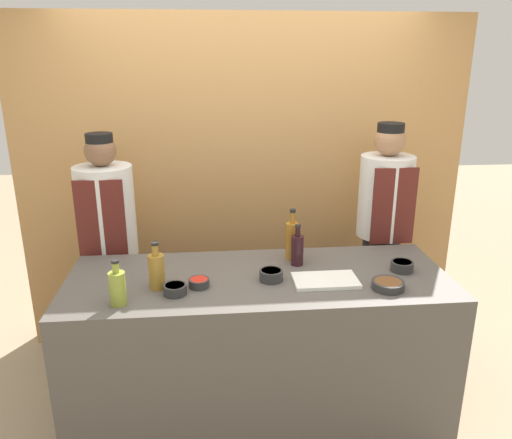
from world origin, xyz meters
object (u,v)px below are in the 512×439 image
at_px(chef_left, 110,250).
at_px(sauce_bowl_white, 271,275).
at_px(sauce_bowl_brown, 388,284).
at_px(sauce_bowl_green, 402,266).
at_px(cutting_board, 325,280).
at_px(bottle_amber, 292,240).
at_px(bottle_oil, 117,287).
at_px(bottle_wine, 297,249).
at_px(chef_right, 382,236).
at_px(bottle_vinegar, 157,270).
at_px(sauce_bowl_orange, 175,289).
at_px(sauce_bowl_red, 199,282).

bearing_deg(chef_left, sauce_bowl_white, -35.00).
relative_size(sauce_bowl_white, sauce_bowl_brown, 0.76).
distance_m(sauce_bowl_green, cutting_board, 0.48).
distance_m(bottle_amber, bottle_oil, 1.06).
distance_m(bottle_wine, chef_left, 1.27).
xyz_separation_m(bottle_wine, chef_right, (0.69, 0.49, -0.13)).
bearing_deg(bottle_amber, bottle_vinegar, -156.66).
height_order(sauce_bowl_white, bottle_oil, bottle_oil).
bearing_deg(sauce_bowl_orange, chef_left, 120.52).
bearing_deg(sauce_bowl_brown, bottle_amber, 133.56).
xyz_separation_m(sauce_bowl_green, sauce_bowl_brown, (-0.16, -0.22, -0.01)).
height_order(sauce_bowl_green, cutting_board, sauce_bowl_green).
height_order(sauce_bowl_brown, bottle_vinegar, bottle_vinegar).
distance_m(sauce_bowl_brown, cutting_board, 0.33).
xyz_separation_m(sauce_bowl_brown, bottle_amber, (-0.43, 0.46, 0.10)).
bearing_deg(sauce_bowl_white, chef_left, 145.00).
height_order(bottle_oil, chef_left, chef_left).
xyz_separation_m(sauce_bowl_brown, chef_left, (-1.58, 0.86, -0.08)).
distance_m(bottle_oil, chef_left, 0.93).
distance_m(sauce_bowl_white, bottle_amber, 0.34).
height_order(sauce_bowl_green, sauce_bowl_red, sauce_bowl_green).
relative_size(sauce_bowl_red, bottle_oil, 0.47).
bearing_deg(sauce_bowl_brown, cutting_board, 160.26).
relative_size(sauce_bowl_orange, chef_left, 0.07).
bearing_deg(sauce_bowl_orange, sauce_bowl_green, 7.69).
bearing_deg(sauce_bowl_brown, bottle_wine, 139.14).
bearing_deg(bottle_wine, sauce_bowl_orange, -155.31).
bearing_deg(bottle_vinegar, bottle_wine, 16.84).
relative_size(sauce_bowl_white, bottle_wine, 0.53).
relative_size(bottle_vinegar, bottle_amber, 0.83).
bearing_deg(chef_right, bottle_oil, -151.45).
height_order(sauce_bowl_orange, bottle_amber, bottle_amber).
bearing_deg(bottle_vinegar, sauce_bowl_orange, -39.38).
relative_size(sauce_bowl_white, bottle_amber, 0.42).
xyz_separation_m(sauce_bowl_red, cutting_board, (0.68, -0.01, -0.01)).
distance_m(bottle_oil, chef_right, 1.87).
relative_size(bottle_amber, bottle_wine, 1.26).
distance_m(sauce_bowl_white, sauce_bowl_green, 0.76).
height_order(bottle_wine, bottle_oil, bottle_wine).
relative_size(bottle_amber, bottle_oil, 1.33).
bearing_deg(bottle_amber, sauce_bowl_red, -148.62).
bearing_deg(chef_right, bottle_vinegar, -153.54).
xyz_separation_m(sauce_bowl_red, chef_right, (1.25, 0.74, -0.05)).
bearing_deg(bottle_oil, bottle_vinegar, 43.08).
height_order(sauce_bowl_green, sauce_bowl_orange, sauce_bowl_green).
distance_m(sauce_bowl_brown, chef_left, 1.80).
xyz_separation_m(sauce_bowl_white, sauce_bowl_red, (-0.39, -0.04, -0.01)).
relative_size(sauce_bowl_green, bottle_oil, 0.55).
distance_m(sauce_bowl_red, bottle_wine, 0.62).
distance_m(sauce_bowl_green, chef_right, 0.65).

